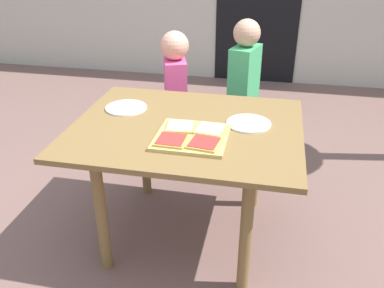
{
  "coord_description": "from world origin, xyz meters",
  "views": [
    {
      "loc": [
        0.41,
        -1.83,
        1.57
      ],
      "look_at": [
        0.03,
        0.0,
        0.58
      ],
      "focal_mm": 38.35,
      "sensor_mm": 36.0,
      "label": 1
    }
  ],
  "objects_px": {
    "pizza_slice_near_right": "(204,143)",
    "pizza_slice_far_left": "(180,126)",
    "child_left": "(175,91)",
    "pizza_slice_near_left": "(171,140)",
    "pizza_slice_far_right": "(210,129)",
    "cutting_board": "(192,137)",
    "child_right": "(243,89)",
    "dining_table": "(187,141)",
    "plate_white_left": "(126,108)",
    "plate_white_right": "(249,123)"
  },
  "relations": [
    {
      "from": "pizza_slice_near_right",
      "to": "pizza_slice_far_left",
      "type": "xyz_separation_m",
      "value": [
        -0.15,
        0.15,
        0.0
      ]
    },
    {
      "from": "child_left",
      "to": "pizza_slice_near_left",
      "type": "bearing_deg",
      "value": -77.25
    },
    {
      "from": "pizza_slice_near_right",
      "to": "pizza_slice_far_right",
      "type": "bearing_deg",
      "value": 88.39
    },
    {
      "from": "cutting_board",
      "to": "pizza_slice_far_right",
      "type": "bearing_deg",
      "value": 42.04
    },
    {
      "from": "pizza_slice_far_right",
      "to": "pizza_slice_near_right",
      "type": "distance_m",
      "value": 0.15
    },
    {
      "from": "child_left",
      "to": "child_right",
      "type": "xyz_separation_m",
      "value": [
        0.46,
        0.03,
        0.04
      ]
    },
    {
      "from": "cutting_board",
      "to": "child_left",
      "type": "xyz_separation_m",
      "value": [
        -0.29,
        0.87,
        -0.11
      ]
    },
    {
      "from": "dining_table",
      "to": "pizza_slice_near_right",
      "type": "height_order",
      "value": "pizza_slice_near_right"
    },
    {
      "from": "dining_table",
      "to": "child_right",
      "type": "distance_m",
      "value": 0.79
    },
    {
      "from": "pizza_slice_far_left",
      "to": "child_right",
      "type": "relative_size",
      "value": 0.14
    },
    {
      "from": "cutting_board",
      "to": "child_right",
      "type": "height_order",
      "value": "child_right"
    },
    {
      "from": "dining_table",
      "to": "pizza_slice_far_left",
      "type": "distance_m",
      "value": 0.13
    },
    {
      "from": "pizza_slice_far_right",
      "to": "dining_table",
      "type": "bearing_deg",
      "value": 152.64
    },
    {
      "from": "plate_white_left",
      "to": "pizza_slice_near_right",
      "type": "bearing_deg",
      "value": -35.82
    },
    {
      "from": "cutting_board",
      "to": "child_right",
      "type": "distance_m",
      "value": 0.92
    },
    {
      "from": "pizza_slice_far_left",
      "to": "pizza_slice_far_right",
      "type": "bearing_deg",
      "value": -1.09
    },
    {
      "from": "pizza_slice_far_right",
      "to": "pizza_slice_near_left",
      "type": "bearing_deg",
      "value": -136.7
    },
    {
      "from": "pizza_slice_near_left",
      "to": "pizza_slice_far_right",
      "type": "bearing_deg",
      "value": 43.3
    },
    {
      "from": "pizza_slice_near_left",
      "to": "child_right",
      "type": "relative_size",
      "value": 0.13
    },
    {
      "from": "pizza_slice_far_left",
      "to": "plate_white_right",
      "type": "bearing_deg",
      "value": 23.95
    },
    {
      "from": "dining_table",
      "to": "plate_white_right",
      "type": "xyz_separation_m",
      "value": [
        0.31,
        0.08,
        0.1
      ]
    },
    {
      "from": "plate_white_right",
      "to": "child_left",
      "type": "relative_size",
      "value": 0.23
    },
    {
      "from": "pizza_slice_far_right",
      "to": "pizza_slice_far_left",
      "type": "bearing_deg",
      "value": 178.91
    },
    {
      "from": "pizza_slice_near_right",
      "to": "pizza_slice_near_left",
      "type": "bearing_deg",
      "value": -179.71
    },
    {
      "from": "dining_table",
      "to": "pizza_slice_far_right",
      "type": "height_order",
      "value": "pizza_slice_far_right"
    },
    {
      "from": "child_left",
      "to": "plate_white_left",
      "type": "bearing_deg",
      "value": -103.05
    },
    {
      "from": "dining_table",
      "to": "pizza_slice_far_right",
      "type": "bearing_deg",
      "value": -27.36
    },
    {
      "from": "dining_table",
      "to": "pizza_slice_near_right",
      "type": "bearing_deg",
      "value": -59.24
    },
    {
      "from": "dining_table",
      "to": "cutting_board",
      "type": "distance_m",
      "value": 0.18
    },
    {
      "from": "cutting_board",
      "to": "pizza_slice_near_right",
      "type": "xyz_separation_m",
      "value": [
        0.07,
        -0.08,
        0.02
      ]
    },
    {
      "from": "pizza_slice_far_right",
      "to": "pizza_slice_far_left",
      "type": "distance_m",
      "value": 0.15
    },
    {
      "from": "pizza_slice_near_left",
      "to": "pizza_slice_near_right",
      "type": "relative_size",
      "value": 0.91
    },
    {
      "from": "plate_white_left",
      "to": "child_left",
      "type": "xyz_separation_m",
      "value": [
        0.14,
        0.58,
        -0.11
      ]
    },
    {
      "from": "pizza_slice_far_left",
      "to": "plate_white_left",
      "type": "distance_m",
      "value": 0.42
    },
    {
      "from": "child_left",
      "to": "pizza_slice_far_left",
      "type": "bearing_deg",
      "value": -74.42
    },
    {
      "from": "plate_white_left",
      "to": "child_left",
      "type": "relative_size",
      "value": 0.23
    },
    {
      "from": "pizza_slice_far_left",
      "to": "dining_table",
      "type": "bearing_deg",
      "value": 75.76
    },
    {
      "from": "cutting_board",
      "to": "child_left",
      "type": "bearing_deg",
      "value": 108.74
    },
    {
      "from": "pizza_slice_near_right",
      "to": "plate_white_right",
      "type": "xyz_separation_m",
      "value": [
        0.18,
        0.29,
        -0.02
      ]
    },
    {
      "from": "pizza_slice_near_right",
      "to": "plate_white_left",
      "type": "bearing_deg",
      "value": 144.18
    },
    {
      "from": "child_left",
      "to": "dining_table",
      "type": "bearing_deg",
      "value": -71.9
    },
    {
      "from": "cutting_board",
      "to": "pizza_slice_near_left",
      "type": "height_order",
      "value": "pizza_slice_near_left"
    },
    {
      "from": "child_right",
      "to": "pizza_slice_far_left",
      "type": "bearing_deg",
      "value": -105.89
    },
    {
      "from": "pizza_slice_far_right",
      "to": "pizza_slice_near_right",
      "type": "height_order",
      "value": "same"
    },
    {
      "from": "cutting_board",
      "to": "child_right",
      "type": "relative_size",
      "value": 0.31
    },
    {
      "from": "dining_table",
      "to": "pizza_slice_near_left",
      "type": "xyz_separation_m",
      "value": [
        -0.02,
        -0.22,
        0.11
      ]
    },
    {
      "from": "cutting_board",
      "to": "plate_white_left",
      "type": "height_order",
      "value": "cutting_board"
    },
    {
      "from": "dining_table",
      "to": "pizza_slice_near_left",
      "type": "distance_m",
      "value": 0.25
    },
    {
      "from": "dining_table",
      "to": "child_right",
      "type": "relative_size",
      "value": 1.07
    },
    {
      "from": "pizza_slice_far_right",
      "to": "pizza_slice_far_left",
      "type": "xyz_separation_m",
      "value": [
        -0.15,
        0.0,
        0.0
      ]
    }
  ]
}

